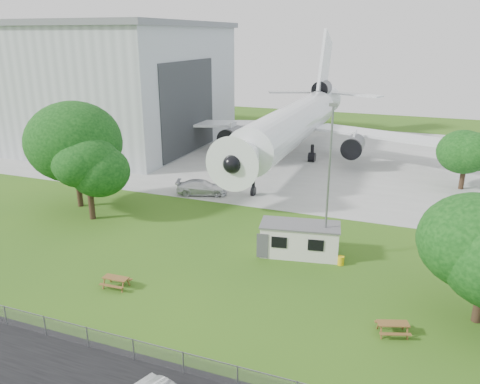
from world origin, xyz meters
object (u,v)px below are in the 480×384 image
(airliner, at_px, (295,121))
(picnic_west, at_px, (117,287))
(hangar, at_px, (80,82))
(site_cabin, at_px, (300,239))
(picnic_east, at_px, (392,334))

(airliner, xyz_separation_m, picnic_west, (-2.43, -39.24, -5.27))
(hangar, bearing_deg, picnic_west, -49.57)
(airliner, xyz_separation_m, site_cabin, (8.24, -29.71, -3.96))
(airliner, bearing_deg, picnic_east, -67.30)
(site_cabin, bearing_deg, picnic_west, -138.21)
(site_cabin, xyz_separation_m, picnic_east, (7.66, -8.30, -1.31))
(hangar, height_order, picnic_east, hangar)
(hangar, relative_size, picnic_west, 23.89)
(site_cabin, relative_size, picnic_west, 3.85)
(site_cabin, bearing_deg, airliner, 105.50)
(airliner, relative_size, site_cabin, 6.88)
(airliner, bearing_deg, site_cabin, -74.50)
(site_cabin, bearing_deg, hangar, 145.97)
(airliner, distance_m, picnic_east, 41.53)
(airliner, distance_m, site_cabin, 31.08)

